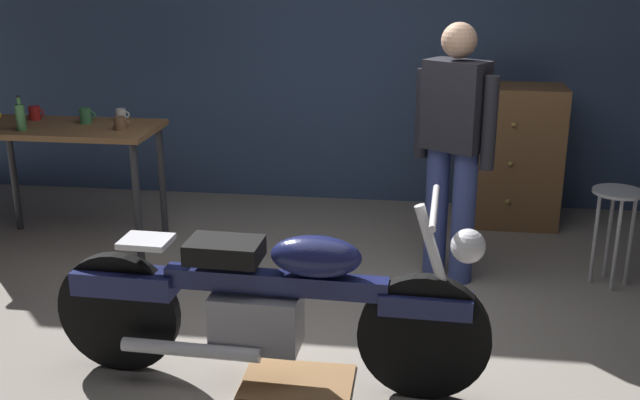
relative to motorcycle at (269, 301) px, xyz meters
The scene contains 13 objects.
ground_plane 0.57m from the motorcycle, 60.30° to the left, with size 12.00×12.00×0.00m, color gray.
back_wall 3.30m from the motorcycle, 86.83° to the left, with size 8.00×0.12×3.10m, color #384C70.
workbench 2.48m from the motorcycle, 136.95° to the left, with size 1.30×0.64×0.90m.
motorcycle is the anchor object (origin of this frame).
person_standing 1.78m from the motorcycle, 57.94° to the left, with size 0.50×0.39×1.67m.
shop_stool 2.45m from the motorcycle, 37.16° to the left, with size 0.32×0.32×0.64m.
wooden_dresser 2.95m from the motorcycle, 62.07° to the left, with size 0.80×0.47×1.10m.
drip_tray 0.46m from the motorcycle, ahead, with size 0.56×0.40×0.01m, color olive.
mug_white_ceramic 2.43m from the motorcycle, 127.84° to the left, with size 0.11×0.07×0.09m.
mug_red_diner 2.84m from the motorcycle, 138.79° to the left, with size 0.12×0.08×0.10m.
mug_green_speckled 2.49m from the motorcycle, 133.49° to the left, with size 0.12×0.08×0.11m.
mug_brown_stoneware 2.16m from the motorcycle, 130.19° to the left, with size 0.11×0.08×0.09m.
bottle 2.57m from the motorcycle, 143.54° to the left, with size 0.06×0.06×0.24m.
Camera 1 is at (0.54, -3.66, 2.09)m, focal length 43.17 mm.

